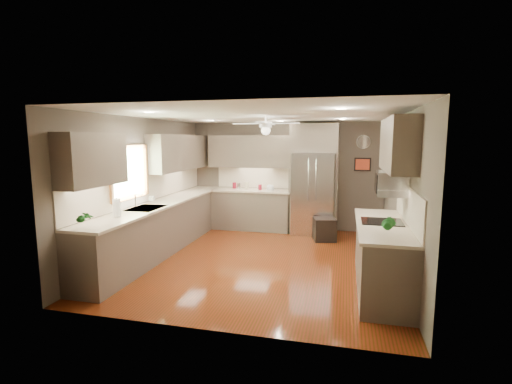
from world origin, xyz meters
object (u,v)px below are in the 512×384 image
at_px(soap_bottle, 152,198).
at_px(microwave, 391,183).
at_px(canister_a, 234,185).
at_px(canister_c, 247,185).
at_px(refrigerator, 314,181).
at_px(canister_b, 239,186).
at_px(canister_d, 260,187).
at_px(paper_towel, 117,208).
at_px(bowl, 270,189).
at_px(stool, 324,229).
at_px(potted_plant_left, 83,217).
at_px(potted_plant_right, 389,224).

distance_m(soap_bottle, microwave, 4.17).
distance_m(canister_a, canister_c, 0.31).
relative_size(canister_a, refrigerator, 0.06).
distance_m(canister_b, canister_d, 0.52).
distance_m(canister_b, soap_bottle, 2.46).
distance_m(microwave, paper_towel, 4.08).
height_order(canister_d, paper_towel, paper_towel).
distance_m(canister_c, canister_d, 0.33).
relative_size(bowl, paper_towel, 0.71).
height_order(microwave, stool, microwave).
relative_size(potted_plant_left, refrigerator, 0.12).
bearing_deg(potted_plant_right, microwave, 83.79).
height_order(canister_b, potted_plant_right, potted_plant_right).
relative_size(soap_bottle, bowl, 0.81).
height_order(canister_d, bowl, canister_d).
distance_m(canister_d, bowl, 0.25).
bearing_deg(canister_a, canister_b, 4.74).
xyz_separation_m(canister_a, potted_plant_right, (3.10, -3.74, 0.07)).
bearing_deg(potted_plant_right, canister_a, 129.63).
xyz_separation_m(soap_bottle, bowl, (1.79, 2.18, -0.06)).
height_order(soap_bottle, paper_towel, paper_towel).
relative_size(canister_d, potted_plant_left, 0.41).
bearing_deg(potted_plant_right, refrigerator, 108.45).
height_order(refrigerator, microwave, refrigerator).
distance_m(canister_a, canister_d, 0.63).
bearing_deg(soap_bottle, microwave, -7.61).
xyz_separation_m(canister_b, refrigerator, (1.76, -0.08, 0.18)).
relative_size(canister_d, potted_plant_right, 0.41).
relative_size(potted_plant_right, paper_towel, 1.04).
xyz_separation_m(potted_plant_left, refrigerator, (2.64, 4.21, 0.10)).
xyz_separation_m(bowl, stool, (1.29, -0.62, -0.73)).
height_order(potted_plant_left, stool, potted_plant_left).
height_order(stool, paper_towel, paper_towel).
bearing_deg(bowl, potted_plant_left, -111.25).
relative_size(canister_a, potted_plant_right, 0.48).
relative_size(microwave, stool, 1.04).
relative_size(canister_d, soap_bottle, 0.75).
distance_m(canister_d, potted_plant_left, 4.48).
bearing_deg(canister_c, canister_b, 176.06).
relative_size(canister_b, microwave, 0.26).
relative_size(canister_d, bowl, 0.60).
height_order(refrigerator, paper_towel, refrigerator).
height_order(soap_bottle, microwave, microwave).
distance_m(canister_c, stool, 2.13).
height_order(canister_c, soap_bottle, canister_c).
bearing_deg(refrigerator, stool, -63.63).
bearing_deg(soap_bottle, canister_a, 67.86).
height_order(canister_b, microwave, microwave).
bearing_deg(potted_plant_left, potted_plant_right, 8.00).
distance_m(soap_bottle, stool, 3.54).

